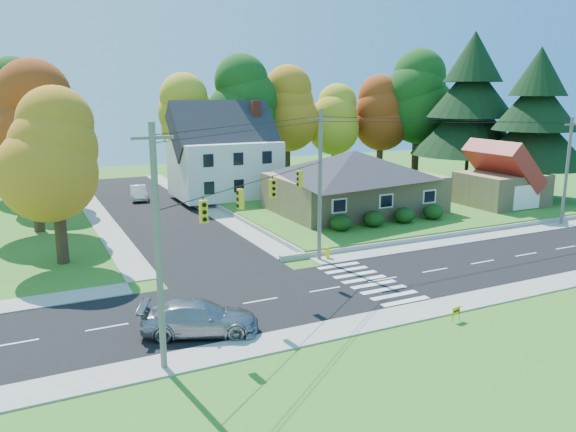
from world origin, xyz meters
The scene contains 27 objects.
ground centered at (0.00, 0.00, 0.00)m, with size 120.00×120.00×0.00m, color #3D7923.
road_main centered at (0.00, 0.00, 0.01)m, with size 90.00×8.00×0.02m, color black.
road_cross centered at (-8.00, 26.00, 0.01)m, with size 8.00×44.00×0.02m, color black.
sidewalk_north centered at (0.00, 5.00, 0.04)m, with size 90.00×2.00×0.08m, color #9C9A90.
sidewalk_south centered at (0.00, -5.00, 0.04)m, with size 90.00×2.00×0.08m, color #9C9A90.
lawn centered at (13.00, 21.00, 0.25)m, with size 30.00×30.00×0.50m, color #3D7923.
ranch_house centered at (8.00, 16.00, 3.27)m, with size 14.60×10.60×5.40m.
colonial_house centered at (0.04, 28.00, 4.58)m, with size 10.40×8.40×9.60m.
garage centered at (22.00, 11.99, 2.84)m, with size 7.30×6.30×4.60m.
hedge_row centered at (7.50, 9.80, 1.14)m, with size 10.70×1.70×1.27m.
traffic_infrastructure centered at (-0.15, 1.35, 5.15)m, with size 38.10×10.66×10.00m.
tree_lot_0 centered at (-2.00, 34.00, 8.31)m, with size 6.72×6.72×12.51m.
tree_lot_1 centered at (4.00, 33.00, 9.61)m, with size 7.84×7.84×14.60m.
tree_lot_2 centered at (10.00, 34.00, 8.96)m, with size 7.28×7.28×13.56m.
tree_lot_3 centered at (16.00, 33.00, 7.65)m, with size 6.16×6.16×11.47m.
tree_lot_4 centered at (22.00, 32.00, 8.31)m, with size 6.72×6.72×12.51m.
tree_lot_5 centered at (26.00, 30.00, 10.27)m, with size 8.40×8.40×15.64m.
conifer_east_a centered at (27.00, 22.00, 9.39)m, with size 12.80×12.80×16.96m.
conifer_east_b centered at (28.00, 14.00, 8.28)m, with size 11.20×11.20×14.84m.
tree_west_0 centered at (-17.00, 12.00, 7.15)m, with size 6.16×6.16×11.47m.
tree_west_1 centered at (-18.00, 22.00, 8.46)m, with size 7.28×7.28×13.56m.
tree_west_2 centered at (-17.00, 32.00, 7.81)m, with size 6.72×6.72×12.51m.
tree_west_3 centered at (-19.00, 40.00, 9.11)m, with size 7.84×7.84×14.60m.
silver_sedan centered at (-12.19, -2.64, 0.81)m, with size 2.21×5.43×1.58m, color gray.
white_car centered at (-8.09, 31.95, 0.75)m, with size 1.54×4.42×1.46m, color silver.
fire_hydrant centered at (-0.88, 5.15, 0.42)m, with size 0.49×0.39×0.88m.
yard_sign centered at (-0.40, -6.72, 0.53)m, with size 0.59×0.15×0.74m.
Camera 1 is at (-19.12, -26.36, 11.13)m, focal length 35.00 mm.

